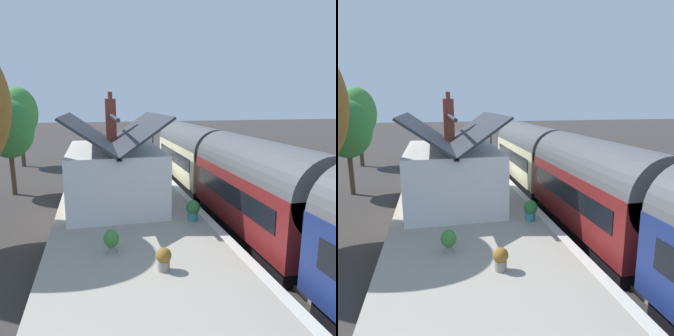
{
  "view_description": "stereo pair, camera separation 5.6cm",
  "coord_description": "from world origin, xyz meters",
  "views": [
    {
      "loc": [
        -19.76,
        5.81,
        5.83
      ],
      "look_at": [
        -1.13,
        1.5,
        1.88
      ],
      "focal_mm": 34.1,
      "sensor_mm": 36.0,
      "label": 1
    },
    {
      "loc": [
        -19.77,
        5.75,
        5.83
      ],
      "look_at": [
        -1.13,
        1.5,
        1.88
      ],
      "focal_mm": 34.1,
      "sensor_mm": 36.0,
      "label": 2
    }
  ],
  "objects": [
    {
      "name": "planter_under_sign",
      "position": [
        -7.44,
        1.87,
        1.37
      ],
      "size": [
        0.58,
        0.58,
        0.89
      ],
      "color": "teal",
      "rests_on": "platform"
    },
    {
      "name": "planter_corner_building",
      "position": [
        11.22,
        4.27,
        1.17
      ],
      "size": [
        0.95,
        0.32,
        0.6
      ],
      "color": "#9E5138",
      "rests_on": "platform"
    },
    {
      "name": "planter_bench_left",
      "position": [
        -9.65,
        5.41,
        1.3
      ],
      "size": [
        0.52,
        0.52,
        0.79
      ],
      "color": "gray",
      "rests_on": "platform"
    },
    {
      "name": "tree_far_right",
      "position": [
        1.78,
        10.98,
        4.2
      ],
      "size": [
        2.98,
        3.02,
        6.04
      ],
      "color": "#4C3828",
      "rests_on": "ground"
    },
    {
      "name": "planter_edge_far",
      "position": [
        2.83,
        6.99,
        1.4
      ],
      "size": [
        0.61,
        0.61,
        0.94
      ],
      "color": "gray",
      "rests_on": "platform"
    },
    {
      "name": "station_building",
      "position": [
        -3.99,
        4.91,
        2.41
      ],
      "size": [
        7.06,
        4.56,
        5.49
      ],
      "color": "white",
      "rests_on": "platform"
    },
    {
      "name": "lamp_post_platform",
      "position": [
        2.64,
        1.75,
        3.23
      ],
      "size": [
        0.32,
        0.5,
        3.32
      ],
      "color": "black",
      "rests_on": "platform"
    },
    {
      "name": "tree_mid_background",
      "position": [
        11.59,
        12.32,
        4.89
      ],
      "size": [
        3.49,
        3.23,
        7.18
      ],
      "color": "#4C3828",
      "rests_on": "ground"
    },
    {
      "name": "bench_by_lamp",
      "position": [
        9.89,
        3.26,
        1.36
      ],
      "size": [
        1.41,
        0.48,
        0.88
      ],
      "color": "brown",
      "rests_on": "platform"
    },
    {
      "name": "rail_near",
      "position": [
        0.0,
        -1.62,
        0.07
      ],
      "size": [
        52.0,
        0.08,
        0.14
      ],
      "primitive_type": "cube",
      "color": "gray",
      "rests_on": "ground"
    },
    {
      "name": "platform_edge_coping",
      "position": [
        0.0,
        1.18,
        0.89
      ],
      "size": [
        32.0,
        0.36,
        0.02
      ],
      "primitive_type": "cube",
      "color": "beige",
      "rests_on": "platform"
    },
    {
      "name": "planter_edge_near",
      "position": [
        5.6,
        5.97,
        1.33
      ],
      "size": [
        0.58,
        0.58,
        0.91
      ],
      "color": "teal",
      "rests_on": "platform"
    },
    {
      "name": "ground_plane",
      "position": [
        0.0,
        0.0,
        0.0
      ],
      "size": [
        160.0,
        160.0,
        0.0
      ],
      "primitive_type": "plane",
      "color": "#383330"
    },
    {
      "name": "planter_by_door",
      "position": [
        -11.2,
        3.96,
        1.27
      ],
      "size": [
        0.47,
        0.47,
        0.71
      ],
      "color": "gray",
      "rests_on": "platform"
    },
    {
      "name": "platform",
      "position": [
        0.0,
        4.33,
        0.44
      ],
      "size": [
        32.0,
        6.66,
        0.88
      ],
      "primitive_type": "cube",
      "color": "#A39B8C",
      "rests_on": "ground"
    },
    {
      "name": "rail_far",
      "position": [
        0.0,
        -0.18,
        0.07
      ],
      "size": [
        52.0,
        0.08,
        0.14
      ],
      "primitive_type": "cube",
      "color": "gray",
      "rests_on": "ground"
    },
    {
      "name": "bench_near_building",
      "position": [
        7.53,
        3.18,
        1.36
      ],
      "size": [
        1.41,
        0.48,
        0.88
      ],
      "color": "brown",
      "rests_on": "platform"
    },
    {
      "name": "train",
      "position": [
        -7.76,
        -0.9,
        2.22
      ],
      "size": [
        28.73,
        2.73,
        4.32
      ],
      "color": "black",
      "rests_on": "ground"
    }
  ]
}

